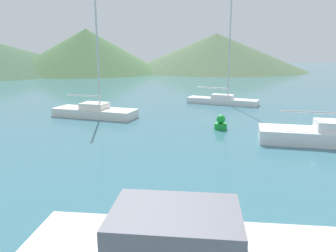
% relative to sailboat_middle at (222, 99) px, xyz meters
% --- Properties ---
extents(sailboat_middle, '(5.97, 4.78, 9.25)m').
position_rel_sailboat_middle_xyz_m(sailboat_middle, '(0.00, 0.00, 0.00)').
color(sailboat_middle, white).
rests_on(sailboat_middle, ground_plane).
extents(sailboat_outer, '(6.26, 4.64, 7.93)m').
position_rel_sailboat_middle_xyz_m(sailboat_outer, '(-11.01, -4.01, 0.00)').
color(sailboat_outer, white).
rests_on(sailboat_outer, ground_plane).
extents(buoy_marker, '(0.77, 0.77, 0.88)m').
position_rel_sailboat_middle_xyz_m(buoy_marker, '(-3.28, -9.18, -0.05)').
color(buoy_marker, green).
rests_on(buoy_marker, ground_plane).
extents(hill_central, '(33.00, 33.00, 9.27)m').
position_rel_sailboat_middle_xyz_m(hill_central, '(-14.63, 46.46, 4.22)').
color(hill_central, '#476B42').
rests_on(hill_central, ground_plane).
extents(hill_east, '(41.83, 41.83, 8.66)m').
position_rel_sailboat_middle_xyz_m(hill_east, '(15.21, 48.84, 3.91)').
color(hill_east, '#4C6647').
rests_on(hill_east, ground_plane).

